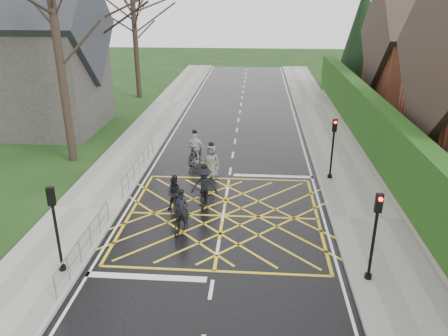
# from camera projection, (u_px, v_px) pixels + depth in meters

# --- Properties ---
(ground) EXTENTS (120.00, 120.00, 0.00)m
(ground) POSITION_uv_depth(u_px,v_px,m) (223.00, 216.00, 18.63)
(ground) COLOR black
(ground) RESTS_ON ground
(road) EXTENTS (9.00, 80.00, 0.01)m
(road) POSITION_uv_depth(u_px,v_px,m) (223.00, 216.00, 18.63)
(road) COLOR black
(road) RESTS_ON ground
(sidewalk_right) EXTENTS (3.00, 80.00, 0.15)m
(sidewalk_right) POSITION_uv_depth(u_px,v_px,m) (366.00, 219.00, 18.19)
(sidewalk_right) COLOR gray
(sidewalk_right) RESTS_ON ground
(sidewalk_left) EXTENTS (3.00, 80.00, 0.15)m
(sidewalk_left) POSITION_uv_depth(u_px,v_px,m) (86.00, 209.00, 19.02)
(sidewalk_left) COLOR gray
(sidewalk_left) RESTS_ON ground
(stone_wall) EXTENTS (0.50, 38.00, 0.70)m
(stone_wall) POSITION_uv_depth(u_px,v_px,m) (375.00, 162.00, 23.51)
(stone_wall) COLOR slate
(stone_wall) RESTS_ON ground
(hedge) EXTENTS (0.90, 38.00, 2.80)m
(hedge) POSITION_uv_depth(u_px,v_px,m) (379.00, 131.00, 22.86)
(hedge) COLOR #143C10
(hedge) RESTS_ON stone_wall
(house_far) EXTENTS (9.80, 8.80, 10.30)m
(house_far) POSITION_uv_depth(u_px,v_px,m) (438.00, 57.00, 32.62)
(house_far) COLOR brown
(house_far) RESTS_ON ground
(conifer) EXTENTS (4.60, 4.60, 10.00)m
(conifer) POSITION_uv_depth(u_px,v_px,m) (361.00, 38.00, 40.06)
(conifer) COLOR black
(conifer) RESTS_ON ground
(church) EXTENTS (8.80, 7.80, 11.00)m
(church) POSITION_uv_depth(u_px,v_px,m) (33.00, 56.00, 28.81)
(church) COLOR #2D2B28
(church) RESTS_ON ground
(tree_near) EXTENTS (9.24, 9.24, 11.44)m
(tree_near) POSITION_uv_depth(u_px,v_px,m) (53.00, 13.00, 21.84)
(tree_near) COLOR black
(tree_near) RESTS_ON ground
(tree_far) EXTENTS (8.40, 8.40, 10.40)m
(tree_far) POSITION_uv_depth(u_px,v_px,m) (133.00, 13.00, 36.92)
(tree_far) COLOR black
(tree_far) RESTS_ON ground
(railing_south) EXTENTS (0.05, 5.04, 1.03)m
(railing_south) POSITION_uv_depth(u_px,v_px,m) (85.00, 239.00, 15.43)
(railing_south) COLOR slate
(railing_south) RESTS_ON ground
(railing_north) EXTENTS (0.05, 6.04, 1.03)m
(railing_north) POSITION_uv_depth(u_px,v_px,m) (139.00, 162.00, 22.36)
(railing_north) COLOR slate
(railing_north) RESTS_ON ground
(traffic_light_ne) EXTENTS (0.24, 0.31, 3.21)m
(traffic_light_ne) POSITION_uv_depth(u_px,v_px,m) (332.00, 149.00, 21.54)
(traffic_light_ne) COLOR black
(traffic_light_ne) RESTS_ON ground
(traffic_light_se) EXTENTS (0.24, 0.31, 3.21)m
(traffic_light_se) POSITION_uv_depth(u_px,v_px,m) (374.00, 238.00, 13.77)
(traffic_light_se) COLOR black
(traffic_light_se) RESTS_ON ground
(traffic_light_sw) EXTENTS (0.24, 0.31, 3.21)m
(traffic_light_sw) POSITION_uv_depth(u_px,v_px,m) (57.00, 231.00, 14.21)
(traffic_light_sw) COLOR black
(traffic_light_sw) RESTS_ON ground
(cyclist_rear) EXTENTS (0.82, 1.86, 1.75)m
(cyclist_rear) POSITION_uv_depth(u_px,v_px,m) (181.00, 217.00, 17.39)
(cyclist_rear) COLOR black
(cyclist_rear) RESTS_ON ground
(cyclist_back) EXTENTS (0.81, 1.70, 1.65)m
(cyclist_back) POSITION_uv_depth(u_px,v_px,m) (175.00, 197.00, 18.91)
(cyclist_back) COLOR black
(cyclist_back) RESTS_ON ground
(cyclist_mid) EXTENTS (1.20, 2.08, 2.00)m
(cyclist_mid) POSITION_uv_depth(u_px,v_px,m) (204.00, 191.00, 19.27)
(cyclist_mid) COLOR black
(cyclist_mid) RESTS_ON ground
(cyclist_front) EXTENTS (1.10, 1.98, 1.91)m
(cyclist_front) POSITION_uv_depth(u_px,v_px,m) (195.00, 151.00, 24.20)
(cyclist_front) COLOR black
(cyclist_front) RESTS_ON ground
(cyclist_lead) EXTENTS (1.20, 2.12, 1.95)m
(cyclist_lead) POSITION_uv_depth(u_px,v_px,m) (211.00, 166.00, 22.15)
(cyclist_lead) COLOR gold
(cyclist_lead) RESTS_ON ground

